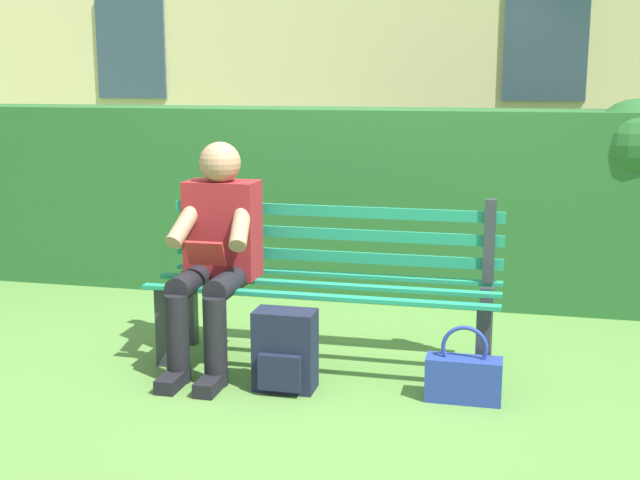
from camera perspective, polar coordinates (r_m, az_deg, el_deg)
name	(u,v)px	position (r m, az deg, el deg)	size (l,w,h in m)	color
ground	(324,365)	(4.47, 0.30, -8.65)	(60.00, 60.00, 0.00)	#517F38
park_bench	(328,279)	(4.42, 0.56, -2.69)	(1.83, 0.53, 0.90)	#2D3338
person_seated	(215,249)	(4.36, -7.23, -0.64)	(0.44, 0.73, 1.18)	maroon
hedge_backdrop	(343,198)	(5.83, 1.57, 2.89)	(6.44, 0.68, 1.38)	#265B28
backpack	(285,351)	(4.09, -2.43, -7.67)	(0.30, 0.24, 0.40)	#191E33
handbag	(464,377)	(4.03, 9.88, -9.27)	(0.36, 0.13, 0.37)	navy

